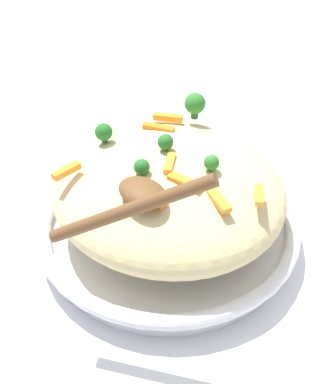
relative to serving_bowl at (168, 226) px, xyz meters
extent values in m
plane|color=silver|center=(0.00, 0.00, -0.02)|extent=(2.40, 2.40, 0.00)
cylinder|color=silver|center=(0.00, 0.00, -0.01)|extent=(0.29, 0.29, 0.02)
torus|color=silver|center=(0.00, 0.00, 0.01)|extent=(0.32, 0.32, 0.02)
torus|color=black|center=(0.00, 0.00, 0.01)|extent=(0.31, 0.31, 0.00)
ellipsoid|color=#DBC689|center=(0.00, 0.00, 0.06)|extent=(0.28, 0.26, 0.09)
cube|color=orange|center=(-0.06, 0.06, 0.10)|extent=(0.04, 0.03, 0.01)
cube|color=orange|center=(-0.06, -0.09, 0.10)|extent=(0.01, 0.03, 0.01)
cube|color=orange|center=(0.08, -0.01, 0.10)|extent=(0.04, 0.02, 0.01)
cube|color=orange|center=(0.04, -0.06, 0.10)|extent=(0.03, 0.01, 0.01)
cube|color=orange|center=(0.11, 0.02, 0.10)|extent=(0.02, 0.03, 0.01)
cube|color=orange|center=(0.01, -0.01, 0.10)|extent=(0.03, 0.03, 0.01)
cube|color=orange|center=(0.04, -0.02, 0.10)|extent=(0.04, 0.02, 0.01)
cube|color=orange|center=(-0.06, 0.04, 0.10)|extent=(0.04, 0.02, 0.01)
cylinder|color=#205B1C|center=(-0.08, -0.02, 0.10)|extent=(0.01, 0.01, 0.01)
sphere|color=#236B23|center=(-0.08, -0.02, 0.11)|extent=(0.02, 0.02, 0.02)
cylinder|color=#296820|center=(0.05, 0.02, 0.10)|extent=(0.01, 0.01, 0.01)
sphere|color=#2D7A28|center=(0.05, 0.02, 0.11)|extent=(0.02, 0.02, 0.02)
cylinder|color=#205B1C|center=(-0.01, 0.01, 0.10)|extent=(0.01, 0.01, 0.01)
sphere|color=#236B23|center=(-0.01, 0.01, 0.11)|extent=(0.02, 0.02, 0.02)
cylinder|color=#205B1C|center=(0.00, -0.04, 0.10)|extent=(0.01, 0.01, 0.00)
sphere|color=#236B23|center=(0.00, -0.04, 0.11)|extent=(0.02, 0.02, 0.02)
cylinder|color=#296820|center=(-0.04, 0.09, 0.10)|extent=(0.01, 0.01, 0.01)
sphere|color=#2D7A28|center=(-0.04, 0.09, 0.12)|extent=(0.03, 0.03, 0.03)
ellipsoid|color=brown|center=(0.03, -0.07, 0.11)|extent=(0.06, 0.04, 0.02)
cylinder|color=brown|center=(0.07, -0.12, 0.14)|extent=(0.12, 0.10, 0.09)
camera|label=1|loc=(0.33, -0.33, 0.43)|focal=48.07mm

